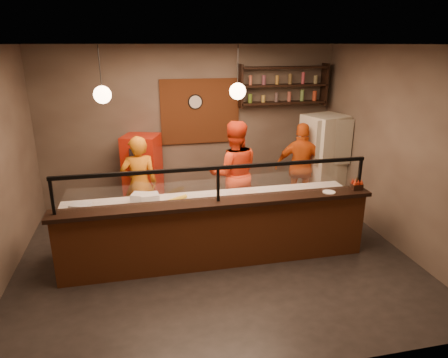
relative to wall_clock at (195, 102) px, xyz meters
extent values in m
plane|color=black|center=(-0.10, -2.46, -2.10)|extent=(6.00, 6.00, 0.00)
plane|color=#3A322D|center=(-0.10, -2.46, 1.10)|extent=(6.00, 6.00, 0.00)
plane|color=#6E6051|center=(-0.10, 0.04, -0.50)|extent=(6.00, 0.00, 6.00)
plane|color=#6E6051|center=(2.90, -2.46, -0.50)|extent=(0.00, 5.00, 5.00)
plane|color=#6E6051|center=(-0.10, -4.96, -0.50)|extent=(6.00, 0.00, 6.00)
cube|color=brown|center=(0.10, 0.01, -0.20)|extent=(1.60, 0.04, 1.30)
cube|color=brown|center=(-0.10, -2.76, -1.60)|extent=(4.60, 0.25, 1.00)
cube|color=black|center=(-0.10, -2.76, -1.07)|extent=(4.70, 0.37, 0.06)
cube|color=gray|center=(-0.10, -2.26, -1.68)|extent=(4.60, 0.75, 0.85)
cube|color=silver|center=(-0.10, -2.26, -1.23)|extent=(4.60, 0.75, 0.05)
cube|color=white|center=(-0.10, -2.76, -0.79)|extent=(4.40, 0.02, 0.50)
cube|color=black|center=(-0.10, -2.76, -0.54)|extent=(4.50, 0.05, 0.05)
cube|color=black|center=(-2.32, -2.76, -0.79)|extent=(0.04, 0.04, 0.50)
cube|color=black|center=(-0.10, -2.76, -0.79)|extent=(0.04, 0.04, 0.50)
cube|color=black|center=(2.12, -2.76, -0.79)|extent=(0.04, 0.04, 0.50)
cube|color=black|center=(1.80, -0.14, -0.05)|extent=(1.80, 0.28, 0.04)
cube|color=black|center=(1.80, -0.14, 0.30)|extent=(1.80, 0.28, 0.04)
cube|color=black|center=(1.80, -0.14, 0.65)|extent=(1.80, 0.28, 0.04)
cube|color=black|center=(0.90, -0.14, 0.30)|extent=(0.04, 0.28, 0.85)
cube|color=black|center=(2.70, -0.14, 0.30)|extent=(0.04, 0.28, 0.85)
cylinder|color=black|center=(0.00, 0.00, 0.00)|extent=(0.30, 0.04, 0.30)
cylinder|color=black|center=(-1.60, -2.26, 0.80)|extent=(0.01, 0.01, 0.60)
sphere|color=#FFC58C|center=(-1.60, -2.26, 0.45)|extent=(0.24, 0.24, 0.24)
cylinder|color=black|center=(0.30, -2.26, 0.80)|extent=(0.01, 0.01, 0.60)
sphere|color=#FFC58C|center=(0.30, -2.26, 0.45)|extent=(0.24, 0.24, 0.24)
imported|color=orange|center=(-1.20, -1.25, -1.23)|extent=(0.66, 0.46, 1.74)
imported|color=red|center=(0.49, -1.30, -1.13)|extent=(1.00, 0.81, 1.94)
imported|color=#DF5915|center=(1.95, -0.96, -1.22)|extent=(1.12, 0.79, 1.77)
cube|color=beige|center=(2.50, -0.79, -1.16)|extent=(0.96, 0.93, 1.87)
cube|color=red|center=(-1.12, -0.31, -1.33)|extent=(0.82, 0.79, 1.53)
cylinder|color=beige|center=(0.42, -2.21, -1.19)|extent=(0.66, 0.66, 0.01)
cube|color=silver|center=(-1.19, -2.16, -1.13)|extent=(0.33, 0.29, 0.14)
cube|color=white|center=(-1.06, -2.21, -1.13)|extent=(0.29, 0.24, 0.14)
cube|color=white|center=(-2.04, -2.38, -1.13)|extent=(0.33, 0.30, 0.13)
cylinder|color=gold|center=(-0.64, -2.23, -1.17)|extent=(0.33, 0.24, 0.06)
cube|color=black|center=(2.10, -2.75, -1.00)|extent=(0.16, 0.13, 0.09)
cylinder|color=black|center=(2.10, -2.76, -0.94)|extent=(0.06, 0.06, 0.19)
cylinder|color=white|center=(1.62, -2.79, -1.03)|extent=(0.25, 0.25, 0.01)
camera|label=1|loc=(-1.16, -7.99, 1.12)|focal=32.00mm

